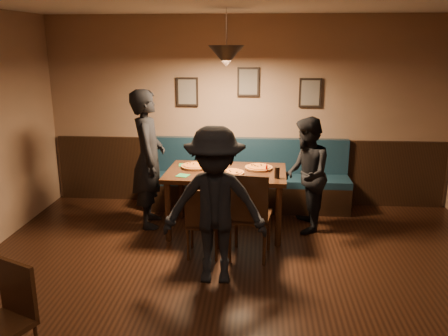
{
  "coord_description": "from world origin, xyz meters",
  "views": [
    {
      "loc": [
        0.17,
        -3.35,
        2.41
      ],
      "look_at": [
        -0.24,
        1.98,
        0.95
      ],
      "focal_mm": 37.01,
      "sensor_mm": 36.0,
      "label": 1
    }
  ],
  "objects_px": {
    "dining_table": "(226,201)",
    "cafe_chair_far": "(1,325)",
    "booth_bench": "(247,176)",
    "diner_right": "(306,175)",
    "chair_near_right": "(250,214)",
    "soda_glass": "(277,173)",
    "tabasco_bottle": "(267,168)",
    "diner_left": "(148,159)",
    "diner_front": "(215,206)",
    "chair_near_left": "(204,221)"
  },
  "relations": [
    {
      "from": "booth_bench",
      "to": "chair_near_left",
      "type": "distance_m",
      "value": 1.68
    },
    {
      "from": "chair_near_right",
      "to": "diner_right",
      "type": "height_order",
      "value": "diner_right"
    },
    {
      "from": "diner_left",
      "to": "diner_front",
      "type": "relative_size",
      "value": 1.13
    },
    {
      "from": "diner_right",
      "to": "tabasco_bottle",
      "type": "bearing_deg",
      "value": -76.14
    },
    {
      "from": "cafe_chair_far",
      "to": "diner_right",
      "type": "bearing_deg",
      "value": -105.12
    },
    {
      "from": "soda_glass",
      "to": "chair_near_right",
      "type": "bearing_deg",
      "value": -123.67
    },
    {
      "from": "booth_bench",
      "to": "cafe_chair_far",
      "type": "height_order",
      "value": "booth_bench"
    },
    {
      "from": "soda_glass",
      "to": "tabasco_bottle",
      "type": "relative_size",
      "value": 1.26
    },
    {
      "from": "chair_near_right",
      "to": "cafe_chair_far",
      "type": "distance_m",
      "value": 2.77
    },
    {
      "from": "dining_table",
      "to": "diner_right",
      "type": "xyz_separation_m",
      "value": [
        1.02,
        0.11,
        0.34
      ]
    },
    {
      "from": "diner_left",
      "to": "diner_front",
      "type": "bearing_deg",
      "value": -154.78
    },
    {
      "from": "diner_front",
      "to": "cafe_chair_far",
      "type": "xyz_separation_m",
      "value": [
        -1.42,
        -1.55,
        -0.39
      ]
    },
    {
      "from": "chair_near_left",
      "to": "dining_table",
      "type": "bearing_deg",
      "value": 74.1
    },
    {
      "from": "booth_bench",
      "to": "chair_near_left",
      "type": "bearing_deg",
      "value": -105.4
    },
    {
      "from": "tabasco_bottle",
      "to": "chair_near_left",
      "type": "bearing_deg",
      "value": -134.41
    },
    {
      "from": "booth_bench",
      "to": "dining_table",
      "type": "bearing_deg",
      "value": -105.33
    },
    {
      "from": "diner_left",
      "to": "chair_near_right",
      "type": "bearing_deg",
      "value": -132.43
    },
    {
      "from": "booth_bench",
      "to": "cafe_chair_far",
      "type": "relative_size",
      "value": 3.52
    },
    {
      "from": "chair_near_left",
      "to": "diner_front",
      "type": "relative_size",
      "value": 0.52
    },
    {
      "from": "chair_near_left",
      "to": "tabasco_bottle",
      "type": "relative_size",
      "value": 7.69
    },
    {
      "from": "dining_table",
      "to": "diner_front",
      "type": "bearing_deg",
      "value": -88.91
    },
    {
      "from": "chair_near_right",
      "to": "chair_near_left",
      "type": "bearing_deg",
      "value": -171.11
    },
    {
      "from": "diner_right",
      "to": "cafe_chair_far",
      "type": "relative_size",
      "value": 1.77
    },
    {
      "from": "soda_glass",
      "to": "cafe_chair_far",
      "type": "xyz_separation_m",
      "value": [
        -2.07,
        -2.6,
        -0.46
      ]
    },
    {
      "from": "soda_glass",
      "to": "diner_front",
      "type": "bearing_deg",
      "value": -122.0
    },
    {
      "from": "chair_near_right",
      "to": "tabasco_bottle",
      "type": "bearing_deg",
      "value": 83.45
    },
    {
      "from": "booth_bench",
      "to": "dining_table",
      "type": "xyz_separation_m",
      "value": [
        -0.24,
        -0.87,
        -0.09
      ]
    },
    {
      "from": "chair_near_right",
      "to": "diner_front",
      "type": "bearing_deg",
      "value": -112.68
    },
    {
      "from": "booth_bench",
      "to": "diner_right",
      "type": "height_order",
      "value": "diner_right"
    },
    {
      "from": "dining_table",
      "to": "chair_near_right",
      "type": "height_order",
      "value": "chair_near_right"
    },
    {
      "from": "diner_right",
      "to": "soda_glass",
      "type": "bearing_deg",
      "value": -44.48
    },
    {
      "from": "diner_left",
      "to": "chair_near_left",
      "type": "bearing_deg",
      "value": -146.5
    },
    {
      "from": "diner_right",
      "to": "tabasco_bottle",
      "type": "xyz_separation_m",
      "value": [
        -0.51,
        -0.12,
        0.12
      ]
    },
    {
      "from": "diner_left",
      "to": "cafe_chair_far",
      "type": "distance_m",
      "value": 3.08
    },
    {
      "from": "booth_bench",
      "to": "diner_right",
      "type": "xyz_separation_m",
      "value": [
        0.78,
        -0.76,
        0.25
      ]
    },
    {
      "from": "tabasco_bottle",
      "to": "diner_left",
      "type": "bearing_deg",
      "value": 174.6
    },
    {
      "from": "dining_table",
      "to": "chair_near_right",
      "type": "relative_size",
      "value": 1.47
    },
    {
      "from": "cafe_chair_far",
      "to": "soda_glass",
      "type": "bearing_deg",
      "value": -104.16
    },
    {
      "from": "chair_near_left",
      "to": "diner_front",
      "type": "xyz_separation_m",
      "value": [
        0.19,
        -0.58,
        0.39
      ]
    },
    {
      "from": "chair_near_right",
      "to": "soda_glass",
      "type": "xyz_separation_m",
      "value": [
        0.31,
        0.47,
        0.37
      ]
    },
    {
      "from": "dining_table",
      "to": "chair_near_right",
      "type": "distance_m",
      "value": 0.81
    },
    {
      "from": "diner_left",
      "to": "tabasco_bottle",
      "type": "distance_m",
      "value": 1.57
    },
    {
      "from": "diner_front",
      "to": "diner_right",
      "type": "bearing_deg",
      "value": 53.07
    },
    {
      "from": "diner_front",
      "to": "soda_glass",
      "type": "height_order",
      "value": "diner_front"
    },
    {
      "from": "diner_left",
      "to": "diner_front",
      "type": "height_order",
      "value": "diner_left"
    },
    {
      "from": "diner_left",
      "to": "soda_glass",
      "type": "distance_m",
      "value": 1.73
    },
    {
      "from": "dining_table",
      "to": "cafe_chair_far",
      "type": "bearing_deg",
      "value": -114.71
    },
    {
      "from": "chair_near_right",
      "to": "diner_left",
      "type": "xyz_separation_m",
      "value": [
        -1.37,
        0.88,
        0.4
      ]
    },
    {
      "from": "booth_bench",
      "to": "chair_near_right",
      "type": "xyz_separation_m",
      "value": [
        0.09,
        -1.61,
        0.02
      ]
    },
    {
      "from": "dining_table",
      "to": "diner_left",
      "type": "xyz_separation_m",
      "value": [
        -1.04,
        0.14,
        0.51
      ]
    }
  ]
}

